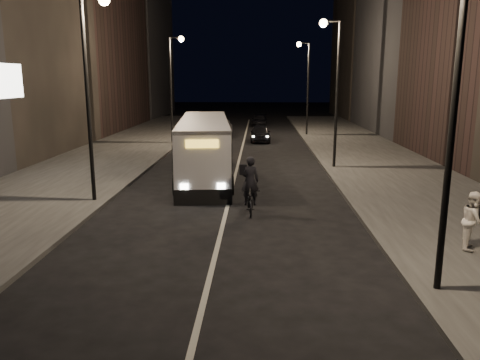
# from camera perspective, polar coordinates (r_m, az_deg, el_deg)

# --- Properties ---
(ground) EXTENTS (180.00, 180.00, 0.00)m
(ground) POSITION_cam_1_polar(r_m,az_deg,el_deg) (15.60, -2.46, -6.90)
(ground) COLOR black
(ground) RESTS_ON ground
(sidewalk_right) EXTENTS (7.00, 70.00, 0.16)m
(sidewalk_right) POSITION_cam_1_polar(r_m,az_deg,el_deg) (30.00, 16.26, 2.10)
(sidewalk_right) COLOR #323230
(sidewalk_right) RESTS_ON ground
(sidewalk_left) EXTENTS (7.00, 70.00, 0.16)m
(sidewalk_left) POSITION_cam_1_polar(r_m,az_deg,el_deg) (30.71, -16.26, 2.33)
(sidewalk_left) COLOR #323230
(sidewalk_left) RESTS_ON ground
(building_row_right) EXTENTS (8.00, 61.00, 21.00)m
(building_row_right) POSITION_cam_1_polar(r_m,az_deg,el_deg) (45.00, 22.61, 18.23)
(building_row_right) COLOR black
(building_row_right) RESTS_ON ground
(building_row_left) EXTENTS (8.00, 61.00, 22.00)m
(building_row_left) POSITION_cam_1_polar(r_m,az_deg,el_deg) (46.87, -20.43, 18.74)
(building_row_left) COLOR black
(building_row_left) RESTS_ON ground
(streetlight_right_near) EXTENTS (1.20, 0.44, 8.12)m
(streetlight_right_near) POSITION_cam_1_polar(r_m,az_deg,el_deg) (11.43, 23.78, 12.48)
(streetlight_right_near) COLOR black
(streetlight_right_near) RESTS_ON sidewalk_right
(streetlight_right_mid) EXTENTS (1.20, 0.44, 8.12)m
(streetlight_right_mid) POSITION_cam_1_polar(r_m,az_deg,el_deg) (26.99, 11.27, 12.55)
(streetlight_right_mid) COLOR black
(streetlight_right_mid) RESTS_ON sidewalk_right
(streetlight_right_far) EXTENTS (1.20, 0.44, 8.12)m
(streetlight_right_far) POSITION_cam_1_polar(r_m,az_deg,el_deg) (42.87, 7.96, 12.47)
(streetlight_right_far) COLOR black
(streetlight_right_far) RESTS_ON sidewalk_right
(streetlight_left_near) EXTENTS (1.20, 0.44, 8.12)m
(streetlight_left_near) POSITION_cam_1_polar(r_m,az_deg,el_deg) (19.81, -17.54, 12.42)
(streetlight_left_near) COLOR black
(streetlight_left_near) RESTS_ON sidewalk_left
(streetlight_left_far) EXTENTS (1.20, 0.44, 8.12)m
(streetlight_left_far) POSITION_cam_1_polar(r_m,az_deg,el_deg) (37.27, -8.06, 12.52)
(streetlight_left_far) COLOR black
(streetlight_left_far) RESTS_ON sidewalk_left
(city_bus) EXTENTS (3.57, 11.54, 3.07)m
(city_bus) POSITION_cam_1_polar(r_m,az_deg,el_deg) (24.61, -4.39, 4.17)
(city_bus) COLOR white
(city_bus) RESTS_ON ground
(cyclist_on_bicycle) EXTENTS (0.85, 2.02, 2.27)m
(cyclist_on_bicycle) POSITION_cam_1_polar(r_m,az_deg,el_deg) (17.98, 1.21, -1.78)
(cyclist_on_bicycle) COLOR black
(cyclist_on_bicycle) RESTS_ON ground
(pedestrian_woman) EXTENTS (0.93, 1.03, 1.74)m
(pedestrian_woman) POSITION_cam_1_polar(r_m,az_deg,el_deg) (15.42, 26.58, -4.44)
(pedestrian_woman) COLOR white
(pedestrian_woman) RESTS_ON sidewalk_right
(car_near) EXTENTS (1.65, 4.04, 1.37)m
(car_near) POSITION_cam_1_polar(r_m,az_deg,el_deg) (39.00, 2.49, 5.73)
(car_near) COLOR black
(car_near) RESTS_ON ground
(car_mid) EXTENTS (2.11, 4.94, 1.58)m
(car_mid) POSITION_cam_1_polar(r_m,az_deg,el_deg) (41.65, -2.56, 6.29)
(car_mid) COLOR #39393C
(car_mid) RESTS_ON ground
(car_far) EXTENTS (1.84, 4.08, 1.16)m
(car_far) POSITION_cam_1_polar(r_m,az_deg,el_deg) (52.31, 2.39, 7.27)
(car_far) COLOR black
(car_far) RESTS_ON ground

